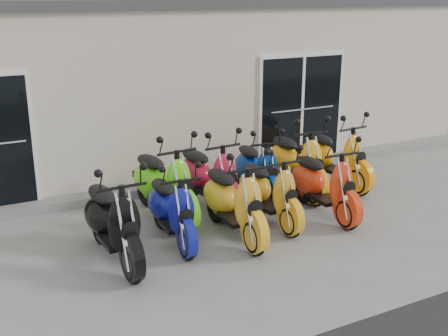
{
  "coord_description": "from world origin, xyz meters",
  "views": [
    {
      "loc": [
        -4.03,
        -7.12,
        3.51
      ],
      "look_at": [
        0.0,
        0.6,
        0.75
      ],
      "focal_mm": 45.0,
      "sensor_mm": 36.0,
      "label": 1
    }
  ],
  "objects_px": {
    "scooter_front_blue": "(171,200)",
    "scooter_front_orange_a": "(233,191)",
    "scooter_back_green": "(163,173)",
    "scooter_back_yellow": "(297,153)",
    "scooter_front_red": "(324,174)",
    "scooter_back_blue": "(257,161)",
    "scooter_front_black": "(112,210)",
    "scooter_back_red": "(208,167)",
    "scooter_front_orange_b": "(269,182)",
    "scooter_back_extra": "(334,148)"
  },
  "relations": [
    {
      "from": "scooter_back_red",
      "to": "scooter_back_blue",
      "type": "xyz_separation_m",
      "value": [
        0.98,
        0.08,
        -0.06
      ]
    },
    {
      "from": "scooter_back_yellow",
      "to": "scooter_front_red",
      "type": "bearing_deg",
      "value": -96.01
    },
    {
      "from": "scooter_front_blue",
      "to": "scooter_back_yellow",
      "type": "distance_m",
      "value": 2.93
    },
    {
      "from": "scooter_front_orange_b",
      "to": "scooter_back_blue",
      "type": "distance_m",
      "value": 1.12
    },
    {
      "from": "scooter_front_orange_b",
      "to": "scooter_back_green",
      "type": "relative_size",
      "value": 0.9
    },
    {
      "from": "scooter_front_blue",
      "to": "scooter_back_blue",
      "type": "xyz_separation_m",
      "value": [
        2.03,
        1.02,
        0.01
      ]
    },
    {
      "from": "scooter_front_blue",
      "to": "scooter_back_yellow",
      "type": "bearing_deg",
      "value": 21.71
    },
    {
      "from": "scooter_front_black",
      "to": "scooter_back_extra",
      "type": "relative_size",
      "value": 1.02
    },
    {
      "from": "scooter_front_black",
      "to": "scooter_front_orange_a",
      "type": "xyz_separation_m",
      "value": [
        1.8,
        -0.05,
        -0.02
      ]
    },
    {
      "from": "scooter_front_orange_a",
      "to": "scooter_back_yellow",
      "type": "relative_size",
      "value": 0.97
    },
    {
      "from": "scooter_front_black",
      "to": "scooter_back_yellow",
      "type": "relative_size",
      "value": 0.99
    },
    {
      "from": "scooter_front_black",
      "to": "scooter_front_red",
      "type": "bearing_deg",
      "value": -1.21
    },
    {
      "from": "scooter_front_orange_b",
      "to": "scooter_front_red",
      "type": "height_order",
      "value": "scooter_front_red"
    },
    {
      "from": "scooter_front_orange_a",
      "to": "scooter_back_red",
      "type": "distance_m",
      "value": 1.19
    },
    {
      "from": "scooter_back_green",
      "to": "scooter_front_orange_a",
      "type": "bearing_deg",
      "value": -67.3
    },
    {
      "from": "scooter_back_yellow",
      "to": "scooter_back_blue",
      "type": "bearing_deg",
      "value": 177.13
    },
    {
      "from": "scooter_front_orange_b",
      "to": "scooter_front_orange_a",
      "type": "bearing_deg",
      "value": -163.55
    },
    {
      "from": "scooter_back_red",
      "to": "scooter_back_blue",
      "type": "height_order",
      "value": "scooter_back_red"
    },
    {
      "from": "scooter_back_green",
      "to": "scooter_back_extra",
      "type": "height_order",
      "value": "scooter_back_green"
    },
    {
      "from": "scooter_front_blue",
      "to": "scooter_back_extra",
      "type": "relative_size",
      "value": 0.9
    },
    {
      "from": "scooter_front_orange_a",
      "to": "scooter_front_red",
      "type": "height_order",
      "value": "scooter_front_orange_a"
    },
    {
      "from": "scooter_back_extra",
      "to": "scooter_back_green",
      "type": "bearing_deg",
      "value": 175.45
    },
    {
      "from": "scooter_back_green",
      "to": "scooter_back_extra",
      "type": "distance_m",
      "value": 3.39
    },
    {
      "from": "scooter_front_red",
      "to": "scooter_back_blue",
      "type": "bearing_deg",
      "value": 116.69
    },
    {
      "from": "scooter_back_yellow",
      "to": "scooter_back_green",
      "type": "bearing_deg",
      "value": -174.67
    },
    {
      "from": "scooter_front_black",
      "to": "scooter_back_green",
      "type": "relative_size",
      "value": 0.99
    },
    {
      "from": "scooter_back_green",
      "to": "scooter_back_yellow",
      "type": "height_order",
      "value": "scooter_back_green"
    },
    {
      "from": "scooter_front_orange_a",
      "to": "scooter_back_blue",
      "type": "xyz_separation_m",
      "value": [
        1.15,
        1.26,
        -0.06
      ]
    },
    {
      "from": "scooter_front_orange_b",
      "to": "scooter_back_extra",
      "type": "height_order",
      "value": "scooter_back_extra"
    },
    {
      "from": "scooter_front_blue",
      "to": "scooter_front_orange_a",
      "type": "distance_m",
      "value": 0.91
    },
    {
      "from": "scooter_front_red",
      "to": "scooter_back_yellow",
      "type": "distance_m",
      "value": 1.1
    },
    {
      "from": "scooter_front_orange_b",
      "to": "scooter_back_extra",
      "type": "xyz_separation_m",
      "value": [
        2.02,
        0.96,
        0.06
      ]
    },
    {
      "from": "scooter_front_blue",
      "to": "scooter_back_yellow",
      "type": "relative_size",
      "value": 0.88
    },
    {
      "from": "scooter_back_extra",
      "to": "scooter_front_orange_b",
      "type": "bearing_deg",
      "value": -159.53
    },
    {
      "from": "scooter_front_red",
      "to": "scooter_front_blue",
      "type": "bearing_deg",
      "value": 178.52
    },
    {
      "from": "scooter_back_red",
      "to": "scooter_front_blue",
      "type": "bearing_deg",
      "value": -143.16
    },
    {
      "from": "scooter_back_blue",
      "to": "scooter_front_black",
      "type": "bearing_deg",
      "value": -149.3
    },
    {
      "from": "scooter_back_yellow",
      "to": "scooter_front_orange_b",
      "type": "bearing_deg",
      "value": -135.96
    },
    {
      "from": "scooter_front_blue",
      "to": "scooter_front_orange_b",
      "type": "bearing_deg",
      "value": 2.74
    },
    {
      "from": "scooter_front_black",
      "to": "scooter_back_green",
      "type": "distance_m",
      "value": 1.6
    },
    {
      "from": "scooter_back_blue",
      "to": "scooter_front_orange_b",
      "type": "bearing_deg",
      "value": -103.07
    },
    {
      "from": "scooter_front_black",
      "to": "scooter_back_yellow",
      "type": "bearing_deg",
      "value": 15.02
    },
    {
      "from": "scooter_front_blue",
      "to": "scooter_back_green",
      "type": "xyz_separation_m",
      "value": [
        0.24,
        0.91,
        0.09
      ]
    },
    {
      "from": "scooter_front_black",
      "to": "scooter_front_orange_a",
      "type": "bearing_deg",
      "value": -3.16
    },
    {
      "from": "scooter_front_black",
      "to": "scooter_back_extra",
      "type": "height_order",
      "value": "scooter_front_black"
    },
    {
      "from": "scooter_front_orange_a",
      "to": "scooter_back_green",
      "type": "relative_size",
      "value": 0.97
    },
    {
      "from": "scooter_front_black",
      "to": "scooter_front_orange_b",
      "type": "xyz_separation_m",
      "value": [
        2.54,
        0.17,
        -0.07
      ]
    },
    {
      "from": "scooter_front_black",
      "to": "scooter_back_red",
      "type": "distance_m",
      "value": 2.27
    },
    {
      "from": "scooter_front_red",
      "to": "scooter_back_red",
      "type": "distance_m",
      "value": 1.88
    },
    {
      "from": "scooter_back_green",
      "to": "scooter_back_blue",
      "type": "bearing_deg",
      "value": -2.59
    }
  ]
}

